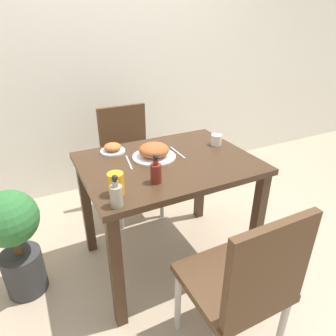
{
  "coord_description": "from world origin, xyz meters",
  "views": [
    {
      "loc": [
        -0.73,
        -1.45,
        1.52
      ],
      "look_at": [
        0.0,
        0.0,
        0.71
      ],
      "focal_mm": 32.0,
      "sensor_mm": 36.0,
      "label": 1
    }
  ],
  "objects": [
    {
      "name": "chair_far",
      "position": [
        -0.01,
        0.72,
        0.51
      ],
      "size": [
        0.42,
        0.42,
        0.89
      ],
      "color": "#4C331E",
      "rests_on": "ground_plane"
    },
    {
      "name": "ground_plane",
      "position": [
        0.0,
        0.0,
        0.0
      ],
      "size": [
        16.0,
        16.0,
        0.0
      ],
      "primitive_type": "plane",
      "color": "tan"
    },
    {
      "name": "potted_plant_left",
      "position": [
        -0.91,
        0.14,
        0.41
      ],
      "size": [
        0.32,
        0.32,
        0.7
      ],
      "color": "#333333",
      "rests_on": "ground_plane"
    },
    {
      "name": "wall_back",
      "position": [
        0.0,
        1.27,
        1.3
      ],
      "size": [
        8.0,
        0.05,
        2.6
      ],
      "color": "white",
      "rests_on": "ground_plane"
    },
    {
      "name": "side_plate",
      "position": [
        -0.26,
        0.27,
        0.78
      ],
      "size": [
        0.16,
        0.16,
        0.06
      ],
      "color": "white",
      "rests_on": "dining_table"
    },
    {
      "name": "spoon_utensil",
      "position": [
        0.1,
        0.08,
        0.76
      ],
      "size": [
        0.01,
        0.2,
        0.0
      ],
      "rotation": [
        0.0,
        0.0,
        1.56
      ],
      "color": "silver",
      "rests_on": "dining_table"
    },
    {
      "name": "food_plate",
      "position": [
        -0.06,
        0.08,
        0.8
      ],
      "size": [
        0.26,
        0.26,
        0.09
      ],
      "color": "white",
      "rests_on": "dining_table"
    },
    {
      "name": "sauce_bottle",
      "position": [
        -0.42,
        -0.33,
        0.82
      ],
      "size": [
        0.06,
        0.06,
        0.16
      ],
      "color": "gray",
      "rests_on": "dining_table"
    },
    {
      "name": "juice_glass",
      "position": [
        -0.39,
        -0.23,
        0.82
      ],
      "size": [
        0.08,
        0.08,
        0.11
      ],
      "color": "orange",
      "rests_on": "dining_table"
    },
    {
      "name": "dining_table",
      "position": [
        0.0,
        0.0,
        0.64
      ],
      "size": [
        1.02,
        0.77,
        0.76
      ],
      "color": "#3D2819",
      "rests_on": "ground_plane"
    },
    {
      "name": "fork_utensil",
      "position": [
        -0.22,
        0.08,
        0.76
      ],
      "size": [
        0.04,
        0.19,
        0.0
      ],
      "rotation": [
        0.0,
        0.0,
        1.4
      ],
      "color": "silver",
      "rests_on": "dining_table"
    },
    {
      "name": "drink_cup",
      "position": [
        0.4,
        0.08,
        0.79
      ],
      "size": [
        0.07,
        0.07,
        0.07
      ],
      "color": "silver",
      "rests_on": "dining_table"
    },
    {
      "name": "chair_near",
      "position": [
        -0.02,
        -0.77,
        0.51
      ],
      "size": [
        0.42,
        0.42,
        0.89
      ],
      "rotation": [
        0.0,
        0.0,
        3.14
      ],
      "color": "#4C331E",
      "rests_on": "ground_plane"
    },
    {
      "name": "condiment_bottle",
      "position": [
        -0.17,
        -0.21,
        0.82
      ],
      "size": [
        0.06,
        0.06,
        0.16
      ],
      "color": "maroon",
      "rests_on": "dining_table"
    }
  ]
}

